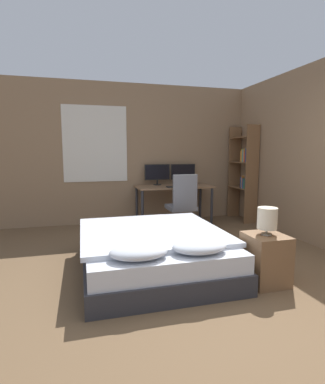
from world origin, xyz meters
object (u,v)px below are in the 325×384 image
at_px(computer_mouse, 192,186).
at_px(bookshelf, 245,169).
at_px(monitor_left, 157,173).
at_px(desk, 174,190).
at_px(keyboard, 177,187).
at_px(office_chair, 182,210).
at_px(bed, 153,251).
at_px(nightstand, 265,259).
at_px(bedside_lamp, 267,219).
at_px(monitor_right, 183,173).

bearing_deg(computer_mouse, bookshelf, 4.65).
xyz_separation_m(monitor_left, computer_mouse, (0.56, -0.46, -0.22)).
xyz_separation_m(desk, keyboard, (0.00, -0.23, 0.10)).
bearing_deg(computer_mouse, office_chair, -126.17).
height_order(bed, nightstand, bed).
relative_size(bed, desk, 1.31).
height_order(monitor_left, office_chair, monitor_left).
height_order(keyboard, computer_mouse, computer_mouse).
height_order(bed, keyboard, keyboard).
height_order(nightstand, keyboard, keyboard).
height_order(nightstand, computer_mouse, computer_mouse).
relative_size(nightstand, bedside_lamp, 1.83).
xyz_separation_m(bedside_lamp, keyboard, (-0.14, 2.61, 0.04)).
height_order(monitor_left, monitor_right, same).
relative_size(desk, keyboard, 3.59).
height_order(keyboard, bookshelf, bookshelf).
relative_size(bedside_lamp, monitor_right, 0.57).
bearing_deg(bedside_lamp, bed, 148.03).
bearing_deg(monitor_right, office_chair, -109.86).
bearing_deg(bedside_lamp, bookshelf, 64.08).
xyz_separation_m(computer_mouse, office_chair, (-0.37, -0.51, -0.35)).
height_order(monitor_left, bookshelf, bookshelf).
relative_size(bedside_lamp, monitor_left, 0.57).
xyz_separation_m(monitor_left, office_chair, (0.19, -0.97, -0.57)).
xyz_separation_m(monitor_right, keyboard, (-0.27, -0.46, -0.23)).
height_order(monitor_right, office_chair, monitor_right).
distance_m(bedside_lamp, office_chair, 2.13).
bearing_deg(nightstand, bed, 148.03).
bearing_deg(keyboard, monitor_left, 120.35).
bearing_deg(nightstand, computer_mouse, 86.55).
relative_size(bed, monitor_right, 3.76).
distance_m(desk, monitor_right, 0.48).
distance_m(monitor_right, keyboard, 0.58).
distance_m(keyboard, computer_mouse, 0.29).
bearing_deg(nightstand, office_chair, 95.93).
xyz_separation_m(desk, monitor_left, (-0.27, 0.23, 0.32)).
relative_size(bedside_lamp, bookshelf, 0.15).
relative_size(bedside_lamp, computer_mouse, 4.14).
bearing_deg(nightstand, keyboard, 92.98).
bearing_deg(desk, bedside_lamp, -87.26).
height_order(bed, monitor_right, monitor_right).
bearing_deg(bed, computer_mouse, 57.81).
xyz_separation_m(nightstand, desk, (-0.14, 2.84, 0.39)).
distance_m(nightstand, computer_mouse, 2.66).
bearing_deg(monitor_right, desk, -139.30).
distance_m(bed, computer_mouse, 2.35).
relative_size(bed, bedside_lamp, 6.57).
bearing_deg(monitor_right, computer_mouse, -87.16).
distance_m(bed, keyboard, 2.21).
xyz_separation_m(bedside_lamp, computer_mouse, (0.16, 2.61, 0.05)).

